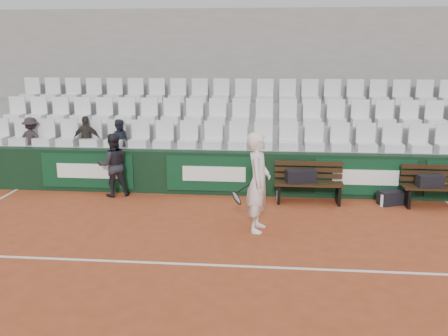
# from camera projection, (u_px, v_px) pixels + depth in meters

# --- Properties ---
(ground) EXTENTS (80.00, 80.00, 0.00)m
(ground) POSITION_uv_depth(u_px,v_px,m) (199.00, 265.00, 7.84)
(ground) COLOR #A64725
(ground) RESTS_ON ground
(court_baseline) EXTENTS (18.00, 0.06, 0.01)m
(court_baseline) POSITION_uv_depth(u_px,v_px,m) (199.00, 265.00, 7.84)
(court_baseline) COLOR white
(court_baseline) RESTS_ON ground
(back_barrier) EXTENTS (18.00, 0.34, 1.00)m
(back_barrier) POSITION_uv_depth(u_px,v_px,m) (226.00, 173.00, 11.58)
(back_barrier) COLOR black
(back_barrier) RESTS_ON ground
(grandstand_tier_front) EXTENTS (18.00, 0.95, 1.00)m
(grandstand_tier_front) POSITION_uv_depth(u_px,v_px,m) (226.00, 167.00, 12.20)
(grandstand_tier_front) COLOR gray
(grandstand_tier_front) RESTS_ON ground
(grandstand_tier_mid) EXTENTS (18.00, 0.95, 1.45)m
(grandstand_tier_mid) POSITION_uv_depth(u_px,v_px,m) (229.00, 150.00, 13.07)
(grandstand_tier_mid) COLOR gray
(grandstand_tier_mid) RESTS_ON ground
(grandstand_tier_back) EXTENTS (18.00, 0.95, 1.90)m
(grandstand_tier_back) POSITION_uv_depth(u_px,v_px,m) (232.00, 136.00, 13.93)
(grandstand_tier_back) COLOR gray
(grandstand_tier_back) RESTS_ON ground
(grandstand_rear_wall) EXTENTS (18.00, 0.30, 4.40)m
(grandstand_rear_wall) POSITION_uv_depth(u_px,v_px,m) (234.00, 89.00, 14.25)
(grandstand_rear_wall) COLOR gray
(grandstand_rear_wall) RESTS_ON ground
(seat_row_front) EXTENTS (11.90, 0.44, 0.63)m
(seat_row_front) POSITION_uv_depth(u_px,v_px,m) (225.00, 135.00, 11.84)
(seat_row_front) COLOR white
(seat_row_front) RESTS_ON grandstand_tier_front
(seat_row_mid) EXTENTS (11.90, 0.44, 0.63)m
(seat_row_mid) POSITION_uv_depth(u_px,v_px,m) (229.00, 111.00, 12.66)
(seat_row_mid) COLOR silver
(seat_row_mid) RESTS_ON grandstand_tier_mid
(seat_row_back) EXTENTS (11.90, 0.44, 0.63)m
(seat_row_back) POSITION_uv_depth(u_px,v_px,m) (232.00, 91.00, 13.47)
(seat_row_back) COLOR silver
(seat_row_back) RESTS_ON grandstand_tier_back
(bench_left) EXTENTS (1.50, 0.56, 0.45)m
(bench_left) POSITION_uv_depth(u_px,v_px,m) (308.00, 193.00, 10.97)
(bench_left) COLOR #341F0F
(bench_left) RESTS_ON ground
(bench_right) EXTENTS (1.50, 0.56, 0.45)m
(bench_right) POSITION_uv_depth(u_px,v_px,m) (438.00, 197.00, 10.66)
(bench_right) COLOR black
(bench_right) RESTS_ON ground
(sports_bag_left) EXTENTS (0.69, 0.41, 0.28)m
(sports_bag_left) POSITION_uv_depth(u_px,v_px,m) (301.00, 176.00, 10.94)
(sports_bag_left) COLOR black
(sports_bag_left) RESTS_ON bench_left
(sports_bag_right) EXTENTS (0.57, 0.33, 0.25)m
(sports_bag_right) POSITION_uv_depth(u_px,v_px,m) (430.00, 181.00, 10.61)
(sports_bag_right) COLOR black
(sports_bag_right) RESTS_ON bench_right
(sports_bag_ground) EXTENTS (0.58, 0.47, 0.30)m
(sports_bag_ground) POSITION_uv_depth(u_px,v_px,m) (390.00, 198.00, 10.85)
(sports_bag_ground) COLOR black
(sports_bag_ground) RESTS_ON ground
(water_bottle_near) EXTENTS (0.07, 0.07, 0.24)m
(water_bottle_near) POSITION_uv_depth(u_px,v_px,m) (278.00, 196.00, 11.12)
(water_bottle_near) COLOR silver
(water_bottle_near) RESTS_ON ground
(water_bottle_far) EXTENTS (0.07, 0.07, 0.26)m
(water_bottle_far) POSITION_uv_depth(u_px,v_px,m) (382.00, 201.00, 10.71)
(water_bottle_far) COLOR silver
(water_bottle_far) RESTS_ON ground
(tennis_player) EXTENTS (0.75, 0.72, 1.85)m
(tennis_player) POSITION_uv_depth(u_px,v_px,m) (258.00, 182.00, 9.13)
(tennis_player) COLOR white
(tennis_player) RESTS_ON ground
(ball_kid) EXTENTS (0.87, 0.79, 1.46)m
(ball_kid) POSITION_uv_depth(u_px,v_px,m) (113.00, 165.00, 11.38)
(ball_kid) COLOR black
(ball_kid) RESTS_ON ground
(spectator_a) EXTENTS (0.77, 0.51, 1.12)m
(spectator_a) POSITION_uv_depth(u_px,v_px,m) (30.00, 122.00, 12.28)
(spectator_a) COLOR #271F25
(spectator_a) RESTS_ON grandstand_tier_front
(spectator_b) EXTENTS (0.70, 0.31, 1.17)m
(spectator_b) POSITION_uv_depth(u_px,v_px,m) (86.00, 122.00, 12.14)
(spectator_b) COLOR #2F2A26
(spectator_b) RESTS_ON grandstand_tier_front
(spectator_c) EXTENTS (0.61, 0.52, 1.10)m
(spectator_c) POSITION_uv_depth(u_px,v_px,m) (118.00, 123.00, 12.08)
(spectator_c) COLOR #212732
(spectator_c) RESTS_ON grandstand_tier_front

